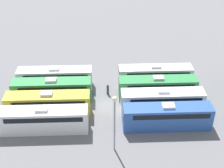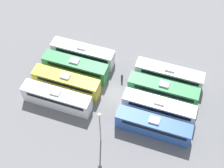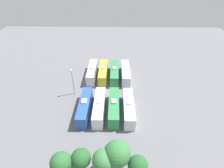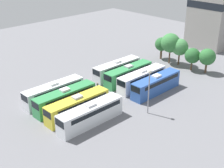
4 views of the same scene
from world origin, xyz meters
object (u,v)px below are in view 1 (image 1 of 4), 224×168
(bus_7, at_px, (167,116))
(worker_person, at_px, (108,90))
(bus_2, at_px, (48,103))
(bus_3, at_px, (43,119))
(bus_5, at_px, (158,87))
(bus_0, at_px, (55,77))
(light_pole, at_px, (115,115))
(bus_1, at_px, (52,89))
(bus_4, at_px, (155,75))
(bus_6, at_px, (163,100))

(bus_7, xyz_separation_m, worker_person, (-8.21, -7.71, -0.95))
(bus_2, distance_m, bus_3, 3.55)
(bus_3, xyz_separation_m, bus_5, (-7.17, 16.28, 0.00))
(bus_0, xyz_separation_m, light_pole, (14.73, 8.80, 3.54))
(bus_2, height_order, bus_3, same)
(bus_2, distance_m, bus_7, 16.60)
(bus_0, height_order, bus_1, same)
(bus_2, height_order, bus_5, same)
(bus_4, xyz_separation_m, bus_5, (3.58, -0.22, 0.00))
(bus_7, bearing_deg, worker_person, -136.82)
(bus_3, height_order, bus_7, same)
(bus_5, xyz_separation_m, worker_person, (-1.09, -7.58, -0.95))
(bus_6, bearing_deg, bus_0, -113.75)
(bus_1, xyz_separation_m, light_pole, (11.24, 8.84, 3.54))
(bus_2, xyz_separation_m, worker_person, (-4.71, 8.53, -0.95))
(bus_2, height_order, bus_6, same)
(bus_1, height_order, bus_7, same)
(bus_2, relative_size, bus_3, 1.00)
(bus_1, xyz_separation_m, bus_5, (0.00, 15.97, 0.00))
(bus_3, relative_size, bus_7, 1.00)
(bus_6, bearing_deg, bus_3, -77.56)
(bus_6, bearing_deg, bus_7, 0.24)
(bus_0, bearing_deg, worker_person, 73.86)
(bus_7, xyz_separation_m, light_pole, (4.11, -7.25, 3.54))
(bus_4, distance_m, worker_person, 8.25)
(bus_0, height_order, bus_6, same)
(bus_2, relative_size, bus_6, 1.00)
(bus_1, distance_m, bus_3, 7.18)
(bus_0, distance_m, bus_2, 7.13)
(bus_3, bearing_deg, bus_5, 113.77)
(bus_0, height_order, bus_3, same)
(bus_0, bearing_deg, bus_7, 56.49)
(light_pole, bearing_deg, bus_1, -141.81)
(bus_2, distance_m, bus_5, 16.51)
(worker_person, height_order, light_pole, light_pole)
(bus_1, bearing_deg, bus_0, 179.29)
(bus_4, bearing_deg, bus_0, -89.72)
(bus_0, relative_size, bus_6, 1.00)
(bus_1, bearing_deg, bus_5, 89.98)
(bus_6, relative_size, worker_person, 6.43)
(bus_0, height_order, worker_person, bus_0)
(light_pole, bearing_deg, bus_4, 153.61)
(bus_0, bearing_deg, bus_6, 66.25)
(bus_0, height_order, bus_5, same)
(bus_2, bearing_deg, bus_1, 177.80)
(bus_3, height_order, bus_4, same)
(worker_person, relative_size, light_pole, 0.23)
(bus_4, relative_size, bus_7, 1.00)
(bus_5, bearing_deg, bus_6, 1.78)
(bus_7, bearing_deg, bus_2, -102.16)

